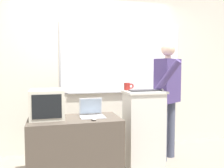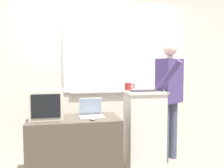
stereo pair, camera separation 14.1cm
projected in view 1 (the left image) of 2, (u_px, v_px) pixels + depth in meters
back_wall at (98, 61)px, 3.97m from camera, size 6.40×0.17×2.97m
lectern_podium at (144, 129)px, 3.27m from camera, size 0.54×0.41×1.05m
side_desk at (75, 150)px, 2.84m from camera, size 1.08×0.58×0.77m
person_presenter at (168, 92)px, 3.50m from camera, size 0.59×0.72×1.74m
laptop at (91, 111)px, 2.93m from camera, size 0.29×0.25×0.22m
wireless_keyboard at (145, 90)px, 3.18m from camera, size 0.43×0.15×0.02m
computer_mouse_by_laptop at (94, 119)px, 2.71m from camera, size 0.06×0.10×0.03m
computer_mouse_by_keyboard at (161, 90)px, 3.22m from camera, size 0.06×0.10×0.03m
crt_monitor at (47, 104)px, 2.79m from camera, size 0.39×0.39×0.34m
coffee_mug at (128, 87)px, 3.31m from camera, size 0.14×0.08×0.10m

